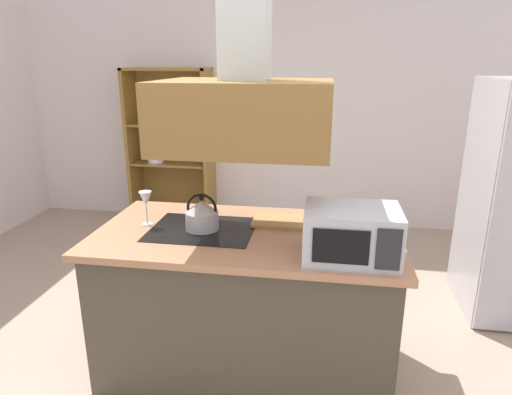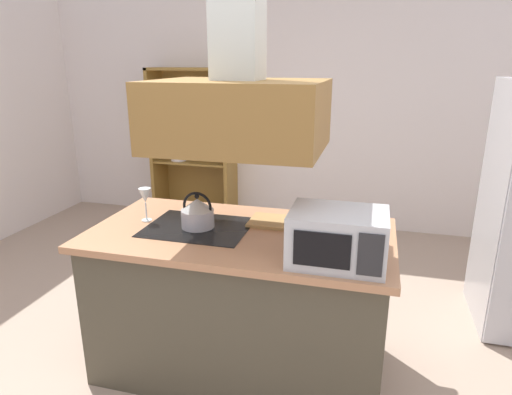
{
  "view_description": "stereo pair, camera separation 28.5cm",
  "coord_description": "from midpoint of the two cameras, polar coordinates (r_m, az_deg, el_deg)",
  "views": [
    {
      "loc": [
        0.57,
        -2.06,
        1.85
      ],
      "look_at": [
        0.14,
        0.63,
        1.0
      ],
      "focal_mm": 31.22,
      "sensor_mm": 36.0,
      "label": 1
    },
    {
      "loc": [
        0.84,
        -2.0,
        1.85
      ],
      "look_at": [
        0.14,
        0.63,
        1.0
      ],
      "focal_mm": 31.22,
      "sensor_mm": 36.0,
      "label": 2
    }
  ],
  "objects": [
    {
      "name": "range_hood",
      "position": [
        2.38,
        -4.89,
        13.52
      ],
      "size": [
        0.9,
        0.7,
        1.32
      ],
      "color": "olive"
    },
    {
      "name": "kitchen_island",
      "position": [
        2.76,
        -4.22,
        -13.15
      ],
      "size": [
        1.73,
        0.92,
        0.9
      ],
      "color": "#474132",
      "rests_on": "ground"
    },
    {
      "name": "kettle",
      "position": [
        2.6,
        -10.08,
        -2.23
      ],
      "size": [
        0.19,
        0.19,
        0.21
      ],
      "color": "#B5B3BB",
      "rests_on": "kitchen_island"
    },
    {
      "name": "wine_glass_on_counter",
      "position": [
        2.73,
        -16.89,
        -0.4
      ],
      "size": [
        0.08,
        0.08,
        0.21
      ],
      "color": "silver",
      "rests_on": "kitchen_island"
    },
    {
      "name": "ground_plane",
      "position": [
        2.83,
        -8.32,
        -23.63
      ],
      "size": [
        7.8,
        7.8,
        0.0
      ],
      "primitive_type": "plane",
      "color": "tan"
    },
    {
      "name": "microwave",
      "position": [
        2.2,
        8.53,
        -4.68
      ],
      "size": [
        0.46,
        0.35,
        0.26
      ],
      "color": "#B7BABF",
      "rests_on": "kitchen_island"
    },
    {
      "name": "cutting_board",
      "position": [
        2.69,
        0.21,
        -3.1
      ],
      "size": [
        0.34,
        0.24,
        0.02
      ],
      "primitive_type": "cube",
      "rotation": [
        0.0,
        0.0,
        0.0
      ],
      "color": "tan",
      "rests_on": "kitchen_island"
    },
    {
      "name": "dish_cabinet",
      "position": [
        5.28,
        -12.21,
        5.24
      ],
      "size": [
        0.94,
        0.4,
        1.76
      ],
      "color": "olive",
      "rests_on": "ground"
    },
    {
      "name": "wall_back",
      "position": [
        5.1,
        1.11,
        11.67
      ],
      "size": [
        6.0,
        0.12,
        2.7
      ],
      "primitive_type": "cube",
      "color": "silver",
      "rests_on": "ground"
    }
  ]
}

